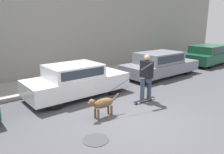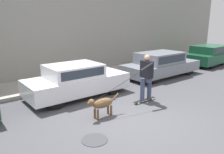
# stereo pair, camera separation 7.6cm
# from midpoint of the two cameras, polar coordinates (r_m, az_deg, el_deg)

# --- Properties ---
(ground_plane) EXTENTS (36.00, 36.00, 0.00)m
(ground_plane) POSITION_cam_midpoint_polar(r_m,az_deg,el_deg) (6.61, 5.70, -11.10)
(ground_plane) COLOR #47474C
(back_wall) EXTENTS (32.00, 0.30, 5.03)m
(back_wall) POSITION_cam_midpoint_polar(r_m,az_deg,el_deg) (11.41, -17.76, 12.07)
(back_wall) COLOR gray
(back_wall) RESTS_ON ground_plane
(sidewalk_curb) EXTENTS (30.00, 2.32, 0.15)m
(sidewalk_curb) POSITION_cam_midpoint_polar(r_m,az_deg,el_deg) (10.55, -14.06, -1.24)
(sidewalk_curb) COLOR #A39E93
(sidewalk_curb) RESTS_ON ground_plane
(parked_car_1) EXTENTS (3.96, 1.72, 1.27)m
(parked_car_1) POSITION_cam_midpoint_polar(r_m,az_deg,el_deg) (8.49, -8.94, -0.95)
(parked_car_1) COLOR black
(parked_car_1) RESTS_ON ground_plane
(parked_car_2) EXTENTS (4.51, 1.84, 1.28)m
(parked_car_2) POSITION_cam_midpoint_polar(r_m,az_deg,el_deg) (11.83, 12.86, 3.18)
(parked_car_2) COLOR black
(parked_car_2) RESTS_ON ground_plane
(parked_car_3) EXTENTS (4.54, 1.91, 1.28)m
(parked_car_3) POSITION_cam_midpoint_polar(r_m,az_deg,el_deg) (16.29, 24.50, 5.31)
(parked_car_3) COLOR black
(parked_car_3) RESTS_ON ground_plane
(dog) EXTENTS (1.18, 0.30, 0.67)m
(dog) POSITION_cam_midpoint_polar(r_m,az_deg,el_deg) (6.60, -2.31, -6.98)
(dog) COLOR brown
(dog) RESTS_ON ground_plane
(skateboarder) EXTENTS (2.85, 0.65, 1.72)m
(skateboarder) POSITION_cam_midpoint_polar(r_m,az_deg,el_deg) (7.80, 9.19, 0.35)
(skateboarder) COLOR beige
(skateboarder) RESTS_ON ground_plane
(manhole_cover) EXTENTS (0.65, 0.65, 0.01)m
(manhole_cover) POSITION_cam_midpoint_polar(r_m,az_deg,el_deg) (5.59, -4.17, -16.03)
(manhole_cover) COLOR #38383D
(manhole_cover) RESTS_ON ground_plane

